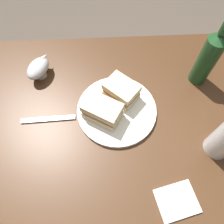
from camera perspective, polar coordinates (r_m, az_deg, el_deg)
The scene contains 14 objects.
ground_plane at distance 1.44m, azimuth -0.64°, elevation -15.54°, with size 6.00×6.00×0.00m, color #4C4238.
dining_table at distance 1.07m, azimuth -0.84°, elevation -11.22°, with size 1.29×0.77×0.77m, color #422816.
plate at distance 0.72m, azimuth 1.23°, elevation 0.50°, with size 0.27×0.27×0.02m, color silver.
sandwich_half_left at distance 0.71m, azimuth 2.48°, elevation 5.60°, with size 0.13×0.13×0.07m.
sandwich_half_right at distance 0.67m, azimuth -2.62°, elevation 0.30°, with size 0.14×0.12×0.07m.
potato_wedge_front at distance 0.72m, azimuth -1.34°, elevation 2.50°, with size 0.05×0.02×0.02m, color #AD702D.
potato_wedge_middle at distance 0.73m, azimuth -1.11°, elevation 3.61°, with size 0.05×0.02×0.02m, color #AD702D.
potato_wedge_back at distance 0.75m, azimuth -0.99°, elevation 5.89°, with size 0.04×0.02×0.02m, color gold.
potato_wedge_left_edge at distance 0.71m, azimuth -1.97°, elevation 0.92°, with size 0.05×0.02×0.02m, color gold.
potato_wedge_right_edge at distance 0.72m, azimuth -3.58°, elevation 1.97°, with size 0.04×0.02×0.02m, color #AD702D.
gravy_boat at distance 0.83m, azimuth -19.02°, elevation 10.98°, with size 0.10×0.12×0.07m.
cider_bottle at distance 0.78m, azimuth 24.26°, elevation 13.12°, with size 0.06×0.06×0.28m.
napkin at distance 0.67m, azimuth 16.79°, elevation -21.71°, with size 0.11×0.09×0.01m, color silver.
fork at distance 0.74m, azimuth -16.62°, elevation -1.86°, with size 0.18×0.02×0.01m, color silver.
Camera 1 is at (-0.00, 0.30, 1.41)m, focal length 34.37 mm.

